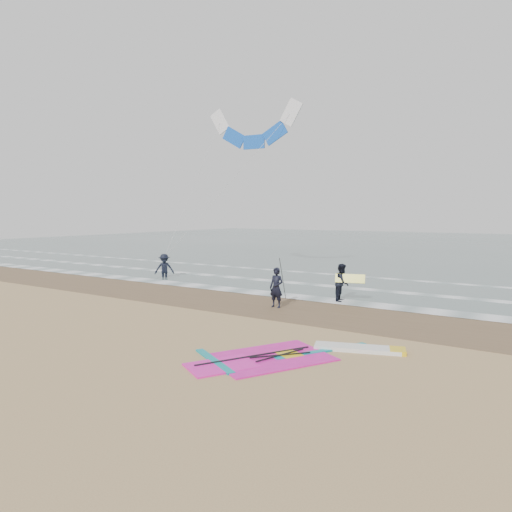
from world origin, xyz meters
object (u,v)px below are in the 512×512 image
Objects in this scene: surf_kite at (254,130)px; person_walking at (342,283)px; person_wading at (164,263)px; windsurf_rig at (296,355)px; person_standing at (276,288)px.

person_walking is at bearing -34.75° from surf_kite.
person_wading is 0.19× the size of surf_kite.
windsurf_rig is 6.66m from person_standing.
person_walking is (-1.88, 8.20, 0.82)m from windsurf_rig.
person_standing is (-3.73, 5.46, 0.81)m from windsurf_rig.
person_standing is 0.93× the size of person_wading.
windsurf_rig is at bearing -53.68° from person_standing.
person_walking is 0.94× the size of person_wading.
person_standing is at bearing 124.30° from windsurf_rig.
person_standing is at bearing -62.97° from person_wading.
person_wading is at bearing 76.75° from person_walking.
windsurf_rig is 19.72m from surf_kite.
surf_kite reaches higher than person_wading.
surf_kite is at bearing 9.81° from person_wading.
person_walking is 12.16m from person_wading.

